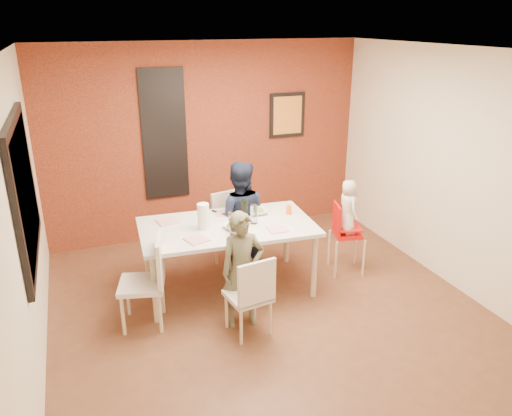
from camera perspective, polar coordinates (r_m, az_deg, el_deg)
name	(u,v)px	position (r m, az deg, el deg)	size (l,w,h in m)	color
ground	(266,306)	(5.60, 1.10, -11.13)	(4.50, 4.50, 0.00)	brown
ceiling	(268,50)	(4.75, 1.33, 17.65)	(4.50, 4.50, 0.02)	white
wall_back	(207,141)	(7.07, -5.61, 7.57)	(4.50, 0.02, 2.70)	#F3E8C9
wall_front	(403,302)	(3.22, 16.41, -10.23)	(4.50, 0.02, 2.70)	#F3E8C9
wall_left	(23,220)	(4.72, -25.10, -1.24)	(0.02, 4.50, 2.70)	#F3E8C9
wall_right	(448,168)	(6.18, 21.05, 4.29)	(0.02, 4.50, 2.70)	#F3E8C9
brick_accent_wall	(207,142)	(7.05, -5.56, 7.54)	(4.50, 0.02, 2.70)	maroon
picture_window_frame	(24,190)	(4.84, -24.99, 1.84)	(0.05, 1.70, 1.30)	black
picture_window_pane	(26,190)	(4.84, -24.81, 1.86)	(0.02, 1.55, 1.15)	black
glassblock_strip	(164,135)	(6.88, -10.45, 8.23)	(0.55, 0.03, 1.70)	silver
glassblock_surround	(164,135)	(6.88, -10.44, 8.23)	(0.60, 0.03, 1.76)	black
art_print_frame	(287,115)	(7.37, 3.58, 10.55)	(0.54, 0.03, 0.64)	black
art_print_canvas	(288,115)	(7.35, 3.63, 10.53)	(0.44, 0.01, 0.54)	gold
dining_table	(227,231)	(5.61, -3.29, -2.62)	(2.00, 1.20, 0.80)	silver
chair_near	(252,293)	(4.89, -0.49, -9.68)	(0.45, 0.45, 0.86)	silver
chair_far	(232,225)	(6.29, -2.78, -1.94)	(0.53, 0.53, 0.95)	beige
chair_left	(150,277)	(5.16, -12.05, -7.70)	(0.54, 0.54, 0.96)	silver
high_chair	(344,231)	(6.18, 10.05, -2.64)	(0.45, 0.45, 0.89)	red
child_near	(243,270)	(5.02, -1.55, -7.10)	(0.45, 0.29, 1.23)	brown
child_far	(239,218)	(6.02, -1.92, -1.18)	(0.69, 0.54, 1.42)	#151C31
toddler	(348,207)	(6.07, 10.45, 0.14)	(0.32, 0.21, 0.66)	silver
plate_near_left	(197,239)	(5.24, -6.80, -3.59)	(0.21, 0.21, 0.01)	white
plate_far_mid	(225,213)	(5.91, -3.61, -0.58)	(0.20, 0.20, 0.01)	white
plate_near_right	(278,229)	(5.45, 2.49, -2.45)	(0.20, 0.20, 0.01)	white
plate_far_left	(168,221)	(5.75, -10.06, -1.50)	(0.23, 0.23, 0.01)	white
salad_bowl_a	(233,227)	(5.47, -2.63, -2.13)	(0.21, 0.21, 0.05)	white
salad_bowl_b	(258,212)	(5.88, 0.20, -0.41)	(0.23, 0.23, 0.06)	white
wine_bottle	(244,211)	(5.60, -1.33, -0.36)	(0.07, 0.07, 0.27)	black
wine_glass_a	(233,225)	(5.31, -2.62, -1.92)	(0.08, 0.08, 0.22)	white
wine_glass_b	(254,214)	(5.58, -0.24, -0.72)	(0.08, 0.08, 0.22)	silver
paper_towel_roll	(203,216)	(5.45, -6.04, -0.96)	(0.13, 0.13, 0.29)	white
condiment_red	(241,217)	(5.62, -1.77, -1.02)	(0.04, 0.04, 0.14)	red
condiment_green	(243,217)	(5.64, -1.47, -1.00)	(0.03, 0.03, 0.12)	#2E6D24
condiment_brown	(230,218)	(5.59, -2.98, -1.15)	(0.04, 0.04, 0.14)	brown
sippy_cup	(289,210)	(5.87, 3.77, -0.21)	(0.06, 0.06, 0.11)	orange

